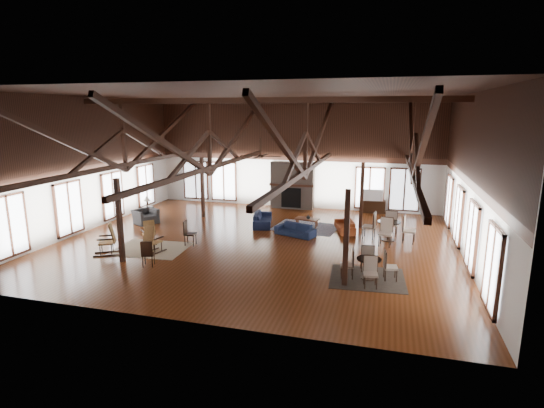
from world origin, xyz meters
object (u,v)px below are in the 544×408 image
(sofa_navy_left, at_px, (263,219))
(cafe_table_near, at_px, (369,265))
(cafe_table_far, at_px, (389,227))
(sofa_orange, at_px, (345,225))
(armchair, at_px, (146,216))
(sofa_navy_front, at_px, (295,230))
(coffee_table, at_px, (307,220))
(tv_console, at_px, (373,206))

(sofa_navy_left, relative_size, cafe_table_near, 1.10)
(cafe_table_near, height_order, cafe_table_far, cafe_table_far)
(sofa_orange, height_order, armchair, armchair)
(armchair, bearing_deg, cafe_table_near, -83.15)
(armchair, distance_m, cafe_table_far, 11.40)
(sofa_navy_front, bearing_deg, sofa_orange, 52.97)
(coffee_table, distance_m, cafe_table_far, 3.90)
(sofa_navy_front, bearing_deg, armchair, -160.72)
(cafe_table_near, bearing_deg, cafe_table_far, 82.62)
(cafe_table_far, bearing_deg, sofa_orange, 153.02)
(coffee_table, height_order, cafe_table_near, cafe_table_near)
(armchair, relative_size, cafe_table_near, 0.57)
(coffee_table, bearing_deg, sofa_navy_left, -162.35)
(sofa_navy_left, bearing_deg, cafe_table_near, -149.92)
(sofa_navy_front, distance_m, sofa_navy_left, 2.31)
(sofa_navy_front, bearing_deg, tv_console, 79.88)
(sofa_orange, bearing_deg, tv_console, 148.72)
(sofa_orange, xyz_separation_m, cafe_table_far, (1.92, -0.98, 0.31))
(sofa_orange, distance_m, tv_console, 4.17)
(sofa_navy_front, bearing_deg, cafe_table_far, 24.83)
(sofa_navy_front, distance_m, coffee_table, 1.53)
(coffee_table, relative_size, cafe_table_far, 0.53)
(sofa_navy_left, bearing_deg, armchair, 89.23)
(sofa_navy_left, distance_m, armchair, 5.70)
(coffee_table, height_order, tv_console, tv_console)
(coffee_table, distance_m, armchair, 7.81)
(sofa_orange, bearing_deg, coffee_table, -112.68)
(sofa_navy_front, xyz_separation_m, sofa_orange, (2.02, 1.32, -0.00))
(cafe_table_far, bearing_deg, tv_console, 99.67)
(sofa_orange, distance_m, cafe_table_far, 2.18)
(coffee_table, height_order, cafe_table_far, cafe_table_far)
(armchair, height_order, cafe_table_near, cafe_table_near)
(cafe_table_far, bearing_deg, armchair, -178.65)
(sofa_navy_front, height_order, armchair, armchair)
(armchair, xyz_separation_m, cafe_table_near, (10.80, -4.26, 0.13))
(sofa_navy_left, xyz_separation_m, tv_console, (4.98, 4.03, 0.03))
(tv_console, bearing_deg, cafe_table_near, -88.40)
(cafe_table_far, xyz_separation_m, tv_console, (-0.85, 5.01, -0.24))
(sofa_navy_left, bearing_deg, sofa_navy_front, -138.57)
(sofa_orange, bearing_deg, sofa_navy_front, -73.37)
(cafe_table_far, bearing_deg, cafe_table_near, -97.38)
(coffee_table, bearing_deg, armchair, -156.74)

